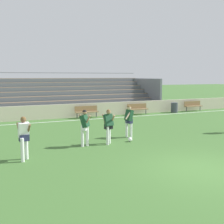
# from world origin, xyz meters

# --- Properties ---
(ground_plane) EXTENTS (160.00, 160.00, 0.00)m
(ground_plane) POSITION_xyz_m (0.00, 0.00, 0.00)
(ground_plane) COLOR #3D662D
(field_line_sideline) EXTENTS (44.00, 0.12, 0.01)m
(field_line_sideline) POSITION_xyz_m (0.00, 12.21, 0.00)
(field_line_sideline) COLOR white
(field_line_sideline) RESTS_ON ground
(sideline_wall) EXTENTS (48.00, 0.16, 1.06)m
(sideline_wall) POSITION_xyz_m (0.00, 13.59, 0.53)
(sideline_wall) COLOR beige
(sideline_wall) RESTS_ON ground
(bleacher_stand) EXTENTS (17.21, 5.52, 3.52)m
(bleacher_stand) POSITION_xyz_m (-0.54, 16.94, 1.54)
(bleacher_stand) COLOR #897051
(bleacher_stand) RESTS_ON ground
(bench_near_bin) EXTENTS (1.80, 0.40, 0.90)m
(bench_near_bin) POSITION_xyz_m (4.84, 13.07, 0.55)
(bench_near_bin) COLOR olive
(bench_near_bin) RESTS_ON ground
(bench_near_wall_gap) EXTENTS (1.80, 0.40, 0.90)m
(bench_near_wall_gap) POSITION_xyz_m (0.37, 13.07, 0.55)
(bench_near_wall_gap) COLOR olive
(bench_near_wall_gap) RESTS_ON ground
(bench_centre_sideline) EXTENTS (1.80, 0.40, 0.90)m
(bench_centre_sideline) POSITION_xyz_m (10.67, 13.07, 0.55)
(bench_centre_sideline) COLOR olive
(bench_centre_sideline) RESTS_ON ground
(trash_bin) EXTENTS (0.59, 0.59, 0.88)m
(trash_bin) POSITION_xyz_m (8.44, 12.88, 0.44)
(trash_bin) COLOR #3D424C
(trash_bin) RESTS_ON ground
(player_dark_on_ball) EXTENTS (0.64, 0.49, 1.67)m
(player_dark_on_ball) POSITION_xyz_m (0.10, 5.55, 0.99)
(player_dark_on_ball) COLOR white
(player_dark_on_ball) RESTS_ON ground
(player_dark_overlapping) EXTENTS (0.46, 0.58, 1.65)m
(player_dark_overlapping) POSITION_xyz_m (-1.46, 4.64, 0.98)
(player_dark_overlapping) COLOR white
(player_dark_overlapping) RESTS_ON ground
(player_white_trailing_run) EXTENTS (0.45, 0.67, 1.68)m
(player_white_trailing_run) POSITION_xyz_m (-5.39, 3.57, 1.00)
(player_white_trailing_run) COLOR white
(player_white_trailing_run) RESTS_ON ground
(player_dark_deep_cover) EXTENTS (0.53, 0.61, 1.68)m
(player_dark_deep_cover) POSITION_xyz_m (-2.61, 4.68, 1.00)
(player_dark_deep_cover) COLOR white
(player_dark_deep_cover) RESTS_ON ground
(soccer_ball) EXTENTS (0.22, 0.22, 0.22)m
(soccer_ball) POSITION_xyz_m (-0.31, 4.64, 0.11)
(soccer_ball) COLOR white
(soccer_ball) RESTS_ON ground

